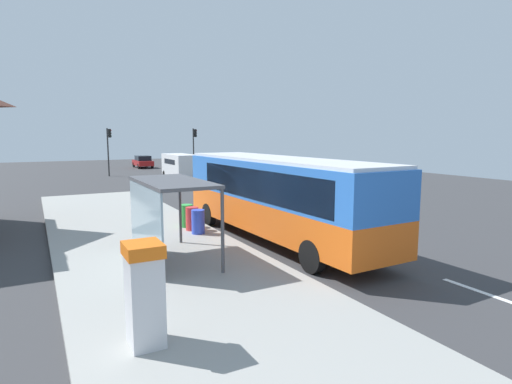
{
  "coord_description": "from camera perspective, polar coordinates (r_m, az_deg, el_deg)",
  "views": [
    {
      "loc": [
        -9.81,
        -12.39,
        4.05
      ],
      "look_at": [
        -1.0,
        4.07,
        1.5
      ],
      "focal_mm": 29.28,
      "sensor_mm": 36.0,
      "label": 1
    }
  ],
  "objects": [
    {
      "name": "lane_stripe_seg_7",
      "position": [
        42.79,
        -14.43,
        2.1
      ],
      "size": [
        0.16,
        2.2,
        0.01
      ],
      "primitive_type": "cube",
      "color": "silver",
      "rests_on": "ground"
    },
    {
      "name": "lane_stripe_seg_0",
      "position": [
        12.59,
        28.38,
        -11.92
      ],
      "size": [
        0.16,
        2.2,
        0.01
      ],
      "primitive_type": "cube",
      "color": "silver",
      "rests_on": "ground"
    },
    {
      "name": "recycling_bin_green",
      "position": [
        17.98,
        -9.46,
        -3.21
      ],
      "size": [
        0.52,
        0.52,
        0.95
      ],
      "primitive_type": "cylinder",
      "color": "green",
      "rests_on": "sidewalk_platform"
    },
    {
      "name": "recycling_bin_red",
      "position": [
        17.33,
        -8.72,
        -3.61
      ],
      "size": [
        0.52,
        0.52,
        0.95
      ],
      "primitive_type": "cylinder",
      "color": "red",
      "rests_on": "sidewalk_platform"
    },
    {
      "name": "lane_stripe_seg_4",
      "position": [
        28.54,
        -7.21,
        -0.44
      ],
      "size": [
        0.16,
        2.2,
        0.01
      ],
      "primitive_type": "cube",
      "color": "silver",
      "rests_on": "ground"
    },
    {
      "name": "lane_stripe_seg_3",
      "position": [
        23.99,
        -2.92,
        -1.94
      ],
      "size": [
        0.16,
        2.2,
        0.01
      ],
      "primitive_type": "cube",
      "color": "silver",
      "rests_on": "ground"
    },
    {
      "name": "lane_stripe_seg_1",
      "position": [
        15.73,
        12.95,
        -7.32
      ],
      "size": [
        0.16,
        2.2,
        0.01
      ],
      "primitive_type": "cube",
      "color": "silver",
      "rests_on": "ground"
    },
    {
      "name": "sidewalk_platform",
      "position": [
        15.31,
        -14.43,
        -7.46
      ],
      "size": [
        6.2,
        30.0,
        0.18
      ],
      "primitive_type": "cube",
      "color": "#999993",
      "rests_on": "ground"
    },
    {
      "name": "traffic_light_near_side",
      "position": [
        45.26,
        -8.42,
        6.59
      ],
      "size": [
        0.49,
        0.28,
        4.76
      ],
      "color": "#2D2D2D",
      "rests_on": "ground"
    },
    {
      "name": "white_van",
      "position": [
        39.34,
        -10.32,
        3.7
      ],
      "size": [
        2.06,
        5.22,
        2.3
      ],
      "color": "white",
      "rests_on": "ground"
    },
    {
      "name": "ground_plane",
      "position": [
        28.45,
        -7.68,
        -0.52
      ],
      "size": [
        56.0,
        92.0,
        0.04
      ],
      "primitive_type": "cube",
      "color": "#38383A"
    },
    {
      "name": "ticket_machine",
      "position": [
        8.13,
        -14.96,
        -13.23
      ],
      "size": [
        0.66,
        0.76,
        1.94
      ],
      "color": "silver",
      "rests_on": "sidewalk_platform"
    },
    {
      "name": "lane_stripe_seg_2",
      "position": [
        19.66,
        3.33,
        -4.11
      ],
      "size": [
        0.16,
        2.2,
        0.01
      ],
      "primitive_type": "cube",
      "color": "silver",
      "rests_on": "ground"
    },
    {
      "name": "recycling_bin_blue",
      "position": [
        16.69,
        -7.91,
        -4.04
      ],
      "size": [
        0.52,
        0.52,
        0.95
      ],
      "primitive_type": "cylinder",
      "color": "blue",
      "rests_on": "sidewalk_platform"
    },
    {
      "name": "bus_shelter",
      "position": [
        13.02,
        -12.69,
        -1.04
      ],
      "size": [
        1.8,
        4.0,
        2.5
      ],
      "color": "#4C4C51",
      "rests_on": "sidewalk_platform"
    },
    {
      "name": "traffic_light_far_side",
      "position": [
        43.91,
        -19.46,
        6.17
      ],
      "size": [
        0.49,
        0.28,
        4.74
      ],
      "color": "#2D2D2D",
      "rests_on": "ground"
    },
    {
      "name": "lane_stripe_seg_6",
      "position": [
        37.98,
        -12.62,
        1.47
      ],
      "size": [
        0.16,
        2.2,
        0.01
      ],
      "primitive_type": "cube",
      "color": "silver",
      "rests_on": "ground"
    },
    {
      "name": "lane_stripe_seg_5",
      "position": [
        33.21,
        -10.3,
        0.65
      ],
      "size": [
        0.16,
        2.2,
        0.01
      ],
      "primitive_type": "cube",
      "color": "silver",
      "rests_on": "ground"
    },
    {
      "name": "bus",
      "position": [
        15.89,
        2.8,
        -0.22
      ],
      "size": [
        2.82,
        11.08,
        3.21
      ],
      "color": "orange",
      "rests_on": "ground"
    },
    {
      "name": "sedan_near",
      "position": [
        54.13,
        -15.21,
        4.05
      ],
      "size": [
        1.89,
        4.42,
        1.52
      ],
      "color": "#A51919",
      "rests_on": "ground"
    }
  ]
}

